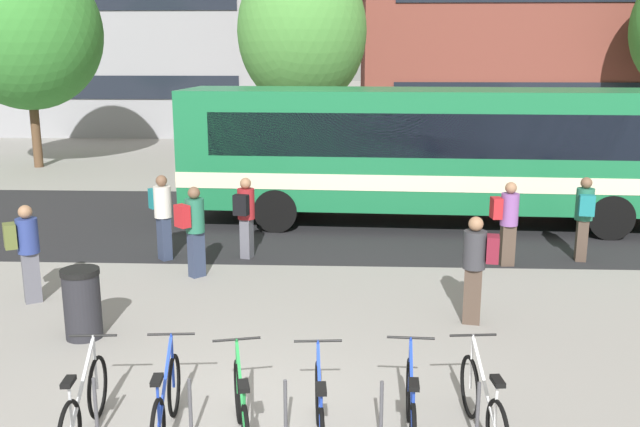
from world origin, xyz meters
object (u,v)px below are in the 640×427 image
(trash_bin, at_px, (82,303))
(street_tree_0, at_px, (302,32))
(city_bus, at_px, (441,150))
(commuter_teal_pack_2, at_px, (162,211))
(commuter_black_pack_3, at_px, (246,213))
(parked_bicycle_silver_0, at_px, (84,407))
(commuter_maroon_pack_4, at_px, (476,262))
(commuter_red_pack_5, at_px, (507,218))
(commuter_olive_pack_6, at_px, (26,247))
(street_tree_1, at_px, (27,33))
(parked_bicycle_blue_3, at_px, (320,414))
(parked_bicycle_blue_4, at_px, (411,410))
(commuter_teal_pack_0, at_px, (584,214))
(commuter_red_pack_1, at_px, (194,226))
(parked_bicycle_green_2, at_px, (242,412))
(parked_bicycle_blue_1, at_px, (166,405))
(parked_bicycle_white_5, at_px, (483,407))

(trash_bin, height_order, street_tree_0, street_tree_0)
(city_bus, xyz_separation_m, street_tree_0, (-3.75, 6.72, 2.93))
(city_bus, relative_size, commuter_teal_pack_2, 7.10)
(commuter_black_pack_3, bearing_deg, parked_bicycle_silver_0, -172.57)
(commuter_maroon_pack_4, xyz_separation_m, commuter_red_pack_5, (1.11, 3.00, -0.02))
(city_bus, height_order, commuter_black_pack_3, city_bus)
(commuter_olive_pack_6, distance_m, street_tree_1, 15.47)
(parked_bicycle_blue_3, bearing_deg, street_tree_1, 26.90)
(city_bus, bearing_deg, street_tree_0, 121.67)
(commuter_black_pack_3, bearing_deg, street_tree_0, 10.74)
(parked_bicycle_blue_4, relative_size, commuter_teal_pack_0, 1.03)
(commuter_red_pack_1, relative_size, street_tree_0, 0.23)
(commuter_teal_pack_2, relative_size, commuter_red_pack_5, 1.04)
(city_bus, bearing_deg, commuter_red_pack_5, -73.01)
(parked_bicycle_green_2, distance_m, commuter_black_pack_3, 6.86)
(city_bus, xyz_separation_m, commuter_red_pack_1, (-4.96, -4.36, -0.81))
(parked_bicycle_blue_1, relative_size, trash_bin, 1.67)
(commuter_red_pack_1, bearing_deg, commuter_teal_pack_0, -35.30)
(commuter_olive_pack_6, relative_size, trash_bin, 1.59)
(commuter_teal_pack_2, relative_size, commuter_maroon_pack_4, 1.02)
(city_bus, xyz_separation_m, street_tree_1, (-13.43, 7.93, 2.94))
(street_tree_1, bearing_deg, parked_bicycle_blue_4, -55.99)
(parked_bicycle_blue_4, height_order, street_tree_1, street_tree_1)
(parked_bicycle_green_2, height_order, parked_bicycle_blue_4, same)
(street_tree_1, bearing_deg, commuter_black_pack_3, -50.16)
(commuter_olive_pack_6, bearing_deg, parked_bicycle_blue_4, -65.39)
(parked_bicycle_blue_4, bearing_deg, parked_bicycle_white_5, -79.47)
(commuter_maroon_pack_4, bearing_deg, commuter_teal_pack_0, -118.67)
(parked_bicycle_silver_0, distance_m, parked_bicycle_green_2, 1.67)
(parked_bicycle_white_5, height_order, trash_bin, trash_bin)
(parked_bicycle_silver_0, height_order, parked_bicycle_blue_1, same)
(parked_bicycle_blue_4, xyz_separation_m, commuter_black_pack_3, (-2.73, 6.66, 0.55))
(street_tree_1, bearing_deg, parked_bicycle_silver_0, -64.42)
(parked_bicycle_silver_0, bearing_deg, commuter_black_pack_3, -10.98)
(parked_bicycle_blue_3, height_order, trash_bin, trash_bin)
(commuter_red_pack_5, bearing_deg, parked_bicycle_blue_3, -122.14)
(parked_bicycle_white_5, bearing_deg, commuter_teal_pack_2, 32.73)
(parked_bicycle_blue_4, xyz_separation_m, street_tree_0, (-2.28, 16.52, 4.32))
(commuter_teal_pack_0, distance_m, commuter_teal_pack_2, 8.27)
(commuter_red_pack_5, distance_m, trash_bin, 7.82)
(parked_bicycle_blue_4, distance_m, commuter_teal_pack_0, 7.82)
(parked_bicycle_blue_1, height_order, trash_bin, trash_bin)
(parked_bicycle_green_2, xyz_separation_m, commuter_olive_pack_6, (-4.15, 4.10, 0.56))
(parked_bicycle_silver_0, distance_m, parked_bicycle_blue_3, 2.48)
(parked_bicycle_blue_4, height_order, commuter_red_pack_5, commuter_red_pack_5)
(parked_bicycle_blue_3, distance_m, street_tree_0, 17.25)
(commuter_maroon_pack_4, xyz_separation_m, street_tree_0, (-3.52, 13.12, 3.74))
(commuter_teal_pack_2, bearing_deg, parked_bicycle_silver_0, -32.70)
(parked_bicycle_blue_3, relative_size, commuter_red_pack_5, 1.05)
(parked_bicycle_blue_1, height_order, parked_bicycle_blue_4, same)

